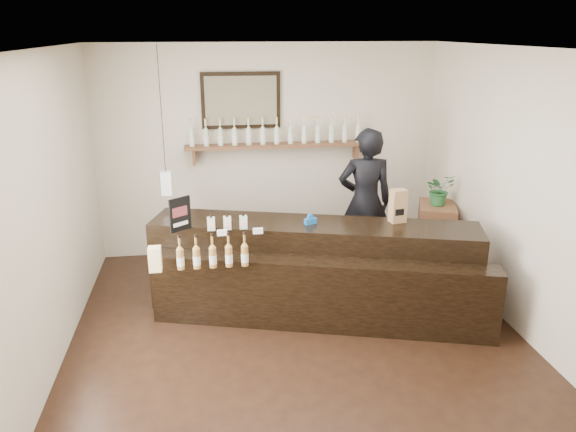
% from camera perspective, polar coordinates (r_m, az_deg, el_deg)
% --- Properties ---
extents(ground, '(5.00, 5.00, 0.00)m').
position_cam_1_polar(ground, '(5.75, 1.05, -12.48)').
color(ground, black).
rests_on(ground, ground).
extents(room_shell, '(5.00, 5.00, 5.00)m').
position_cam_1_polar(room_shell, '(5.09, 1.17, 4.20)').
color(room_shell, beige).
rests_on(room_shell, ground).
extents(back_wall_decor, '(2.66, 0.96, 1.69)m').
position_cam_1_polar(back_wall_decor, '(7.36, -3.07, 9.06)').
color(back_wall_decor, brown).
rests_on(back_wall_decor, ground).
extents(counter, '(3.55, 1.91, 1.15)m').
position_cam_1_polar(counter, '(6.08, 2.73, -5.78)').
color(counter, black).
rests_on(counter, ground).
extents(promo_sign, '(0.21, 0.17, 0.35)m').
position_cam_1_polar(promo_sign, '(5.83, -10.91, 0.18)').
color(promo_sign, black).
rests_on(promo_sign, counter).
extents(paper_bag, '(0.18, 0.15, 0.36)m').
position_cam_1_polar(paper_bag, '(6.10, 11.11, 1.01)').
color(paper_bag, '#977548').
rests_on(paper_bag, counter).
extents(tape_dispenser, '(0.14, 0.09, 0.11)m').
position_cam_1_polar(tape_dispenser, '(5.96, 2.30, -0.42)').
color(tape_dispenser, '#185AA9').
rests_on(tape_dispenser, counter).
extents(side_cabinet, '(0.62, 0.72, 0.88)m').
position_cam_1_polar(side_cabinet, '(7.35, 14.72, -2.15)').
color(side_cabinet, brown).
rests_on(side_cabinet, ground).
extents(potted_plant, '(0.41, 0.37, 0.40)m').
position_cam_1_polar(potted_plant, '(7.16, 15.14, 2.63)').
color(potted_plant, '#255D2D').
rests_on(potted_plant, side_cabinet).
extents(shopkeeper, '(0.80, 0.56, 2.09)m').
position_cam_1_polar(shopkeeper, '(6.96, 7.87, 2.36)').
color(shopkeeper, black).
rests_on(shopkeeper, ground).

